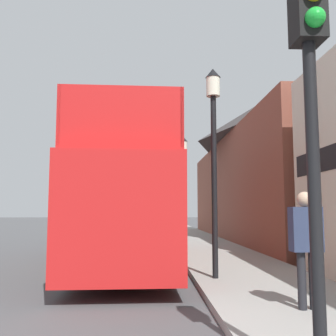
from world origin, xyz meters
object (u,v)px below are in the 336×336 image
object	(u,v)px
tour_bus	(128,206)
lamp_post_second	(184,170)
traffic_signal	(310,63)
parked_car_ahead_of_bus	(147,229)
lamp_post_nearest	(214,132)
pedestrian_second	(306,238)

from	to	relation	value
tour_bus	lamp_post_second	world-z (taller)	lamp_post_second
tour_bus	lamp_post_second	bearing A→B (deg)	68.36
tour_bus	traffic_signal	size ratio (longest dim) A/B	2.74
parked_car_ahead_of_bus	lamp_post_second	world-z (taller)	lamp_post_second
lamp_post_nearest	lamp_post_second	distance (m)	9.95
pedestrian_second	traffic_signal	distance (m)	3.25
traffic_signal	lamp_post_nearest	xyz separation A→B (m)	(-0.03, 5.40, 0.44)
tour_bus	lamp_post_nearest	size ratio (longest dim) A/B	2.23
parked_car_ahead_of_bus	lamp_post_second	xyz separation A→B (m)	(1.78, -2.43, 2.96)
parked_car_ahead_of_bus	pedestrian_second	world-z (taller)	pedestrian_second
lamp_post_second	tour_bus	bearing A→B (deg)	-110.18
tour_bus	lamp_post_second	xyz separation A→B (m)	(2.35, 6.40, 1.81)
lamp_post_nearest	parked_car_ahead_of_bus	bearing A→B (deg)	97.33
tour_bus	parked_car_ahead_of_bus	distance (m)	8.92
tour_bus	traffic_signal	world-z (taller)	traffic_signal
lamp_post_nearest	lamp_post_second	bearing A→B (deg)	88.92
tour_bus	parked_car_ahead_of_bus	size ratio (longest dim) A/B	2.76
lamp_post_second	lamp_post_nearest	bearing A→B (deg)	-91.08
lamp_post_second	traffic_signal	bearing A→B (deg)	-90.59
tour_bus	pedestrian_second	bearing A→B (deg)	-65.53
traffic_signal	lamp_post_second	size ratio (longest dim) A/B	0.78
parked_car_ahead_of_bus	lamp_post_second	distance (m)	4.22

